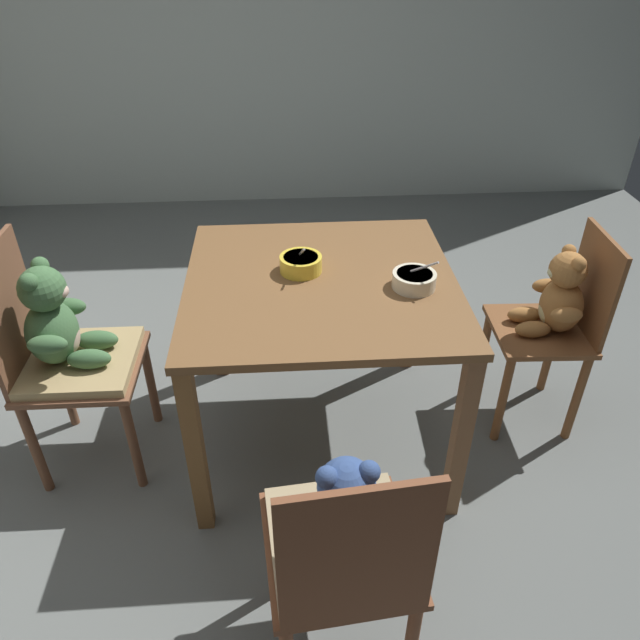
# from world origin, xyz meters

# --- Properties ---
(ground_plane) EXTENTS (5.20, 5.20, 0.04)m
(ground_plane) POSITION_xyz_m (0.00, 0.00, -0.02)
(ground_plane) COLOR slate
(dining_table) EXTENTS (0.96, 0.94, 0.75)m
(dining_table) POSITION_xyz_m (0.00, 0.00, 0.64)
(dining_table) COLOR brown
(dining_table) RESTS_ON ground_plane
(teddy_chair_near_right) EXTENTS (0.37, 0.38, 0.86)m
(teddy_chair_near_right) POSITION_xyz_m (0.93, 0.06, 0.54)
(teddy_chair_near_right) COLOR brown
(teddy_chair_near_right) RESTS_ON ground_plane
(teddy_chair_near_front) EXTENTS (0.43, 0.44, 0.90)m
(teddy_chair_near_front) POSITION_xyz_m (-0.01, -0.92, 0.54)
(teddy_chair_near_front) COLOR brown
(teddy_chair_near_front) RESTS_ON ground_plane
(teddy_chair_near_left) EXTENTS (0.42, 0.42, 0.94)m
(teddy_chair_near_left) POSITION_xyz_m (-0.93, -0.06, 0.57)
(teddy_chair_near_left) COLOR brown
(teddy_chair_near_left) RESTS_ON ground_plane
(porridge_bowl_yellow_center) EXTENTS (0.15, 0.16, 0.13)m
(porridge_bowl_yellow_center) POSITION_xyz_m (-0.07, 0.06, 0.78)
(porridge_bowl_yellow_center) COLOR yellow
(porridge_bowl_yellow_center) RESTS_ON dining_table
(porridge_bowl_cream_near_right) EXTENTS (0.15, 0.15, 0.13)m
(porridge_bowl_cream_near_right) POSITION_xyz_m (0.32, -0.07, 0.78)
(porridge_bowl_cream_near_right) COLOR beige
(porridge_bowl_cream_near_right) RESTS_ON dining_table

